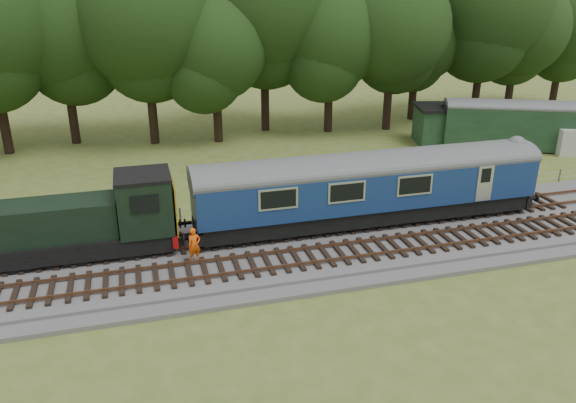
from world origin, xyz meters
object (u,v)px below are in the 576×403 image
object	(u,v)px
parked_coach	(541,123)
dmu_railcar	(370,182)
shunter_loco	(85,223)
worker	(194,245)

from	to	relation	value
parked_coach	dmu_railcar	bearing A→B (deg)	-127.57
shunter_loco	worker	bearing A→B (deg)	-22.37
worker	parked_coach	bearing A→B (deg)	9.12
parked_coach	shunter_loco	bearing A→B (deg)	-138.96
shunter_loco	worker	size ratio (longest dim) A/B	5.51
shunter_loco	dmu_railcar	bearing A→B (deg)	-0.00
shunter_loco	parked_coach	bearing A→B (deg)	17.42
dmu_railcar	worker	world-z (taller)	dmu_railcar
dmu_railcar	parked_coach	xyz separation A→B (m)	(18.48, 10.17, -0.54)
shunter_loco	parked_coach	size ratio (longest dim) A/B	0.63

